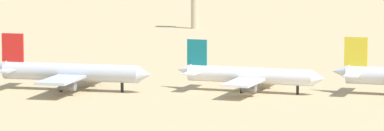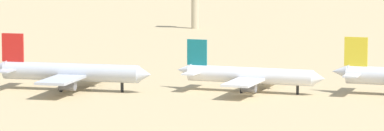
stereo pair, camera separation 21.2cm
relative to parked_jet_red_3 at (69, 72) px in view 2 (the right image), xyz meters
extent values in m
plane|color=tan|center=(42.38, 0.09, -4.41)|extent=(4000.00, 4000.00, 0.00)
cylinder|color=silver|center=(0.41, -0.04, 0.04)|extent=(34.15, 7.69, 4.24)
cone|color=silver|center=(18.74, -1.93, 0.04)|extent=(3.57, 4.33, 4.03)
cube|color=red|center=(-14.35, 1.48, 5.60)|extent=(5.53, 1.09, 6.89)
cube|color=silver|center=(-13.91, 5.69, 0.46)|extent=(4.11, 7.51, 0.38)
cube|color=silver|center=(-14.78, -2.74, 0.46)|extent=(4.11, 7.51, 0.38)
cube|color=silver|center=(1.46, -0.15, -0.60)|extent=(10.64, 34.45, 0.59)
cylinder|color=slate|center=(3.33, 7.64, -2.08)|extent=(4.03, 2.71, 2.33)
cylinder|color=slate|center=(1.70, -8.16, -2.08)|extent=(4.03, 2.71, 2.33)
cylinder|color=black|center=(13.22, -1.36, -3.24)|extent=(0.74, 0.74, 2.33)
cylinder|color=black|center=(-0.92, 2.65, -3.24)|extent=(0.74, 0.74, 2.33)
cylinder|color=black|center=(-1.44, -2.41, -3.24)|extent=(0.74, 0.74, 2.33)
cylinder|color=white|center=(43.26, 3.34, -0.39)|extent=(30.74, 10.04, 3.83)
cone|color=white|center=(59.55, -0.08, -0.39)|extent=(3.56, 4.15, 3.63)
cone|color=white|center=(26.97, 6.76, 0.18)|extent=(4.41, 3.97, 3.25)
cube|color=#14727A|center=(30.15, 6.09, 4.63)|extent=(4.97, 1.49, 6.22)
cube|color=white|center=(30.94, 9.84, -0.01)|extent=(4.33, 6.99, 0.34)
cube|color=white|center=(29.37, 2.35, -0.01)|extent=(4.33, 6.99, 0.34)
cube|color=white|center=(44.19, 3.14, -0.97)|extent=(12.66, 31.29, 0.54)
cylinder|color=slate|center=(46.60, 9.97, -2.30)|extent=(3.80, 2.77, 2.10)
cylinder|color=slate|center=(43.66, -4.07, -2.30)|extent=(3.80, 2.77, 2.10)
cylinder|color=black|center=(54.64, 0.95, -3.36)|extent=(0.67, 0.67, 2.10)
cylinder|color=black|center=(42.33, 5.88, -3.36)|extent=(0.67, 0.67, 2.10)
cylinder|color=black|center=(41.38, 1.39, -3.36)|extent=(0.67, 0.67, 2.10)
cone|color=silver|center=(64.53, 5.34, 0.64)|extent=(4.80, 4.30, 3.58)
cube|color=yellow|center=(68.05, 4.68, 5.54)|extent=(5.48, 1.53, 6.84)
cube|color=silver|center=(68.83, 8.82, 0.43)|extent=(4.64, 7.66, 0.38)
cube|color=silver|center=(67.27, 0.54, 0.43)|extent=(4.64, 7.66, 0.38)
cylinder|color=#C6B793|center=(6.00, 174.27, 4.82)|extent=(3.20, 3.20, 18.46)
camera|label=1|loc=(66.46, -256.07, 33.44)|focal=103.50mm
camera|label=2|loc=(66.67, -256.04, 33.44)|focal=103.50mm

